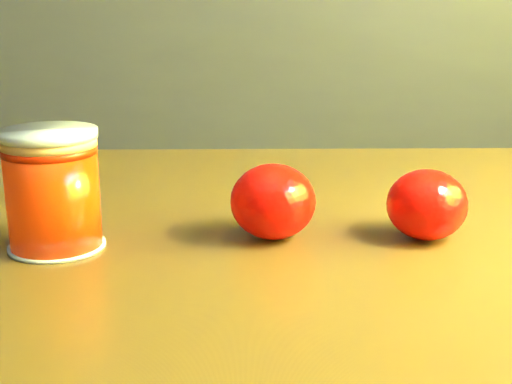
{
  "coord_description": "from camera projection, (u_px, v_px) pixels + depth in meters",
  "views": [
    {
      "loc": [
        0.86,
        -0.31,
        0.89
      ],
      "look_at": [
        0.82,
        0.18,
        0.75
      ],
      "focal_mm": 50.0,
      "sensor_mm": 36.0,
      "label": 1
    }
  ],
  "objects": [
    {
      "name": "orange_front",
      "position": [
        427.0,
        205.0,
        0.54
      ],
      "size": [
        0.07,
        0.07,
        0.05
      ],
      "primitive_type": "ellipsoid",
      "rotation": [
        0.0,
        0.0,
        0.08
      ],
      "color": "#FF1205",
      "rests_on": "table"
    },
    {
      "name": "orange_back",
      "position": [
        273.0,
        202.0,
        0.54
      ],
      "size": [
        0.08,
        0.08,
        0.06
      ],
      "primitive_type": "ellipsoid",
      "rotation": [
        0.0,
        0.0,
        -0.3
      ],
      "color": "#FF1205",
      "rests_on": "table"
    },
    {
      "name": "table",
      "position": [
        330.0,
        351.0,
        0.56
      ],
      "size": [
        1.0,
        0.75,
        0.71
      ],
      "rotation": [
        0.0,
        0.0,
        0.11
      ],
      "color": "brown",
      "rests_on": "ground"
    },
    {
      "name": "juice_glass",
      "position": [
        53.0,
        191.0,
        0.51
      ],
      "size": [
        0.07,
        0.07,
        0.09
      ],
      "rotation": [
        0.0,
        0.0,
        -0.41
      ],
      "color": "red",
      "rests_on": "table"
    }
  ]
}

